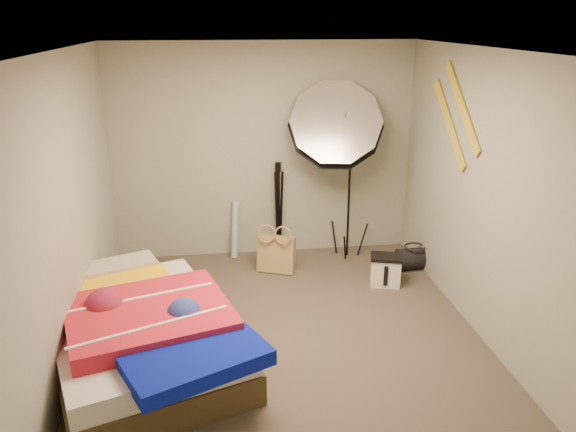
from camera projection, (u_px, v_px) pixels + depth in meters
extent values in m
plane|color=#4C423A|center=(286.00, 337.00, 5.08)|extent=(4.00, 4.00, 0.00)
plane|color=silver|center=(285.00, 50.00, 4.24)|extent=(4.00, 4.00, 0.00)
plane|color=gray|center=(264.00, 152.00, 6.53)|extent=(3.50, 0.00, 3.50)
plane|color=gray|center=(337.00, 334.00, 2.79)|extent=(3.50, 0.00, 3.50)
plane|color=gray|center=(67.00, 216.00, 4.44)|extent=(0.00, 4.00, 4.00)
plane|color=gray|center=(485.00, 198.00, 4.88)|extent=(0.00, 4.00, 4.00)
cube|color=tan|center=(276.00, 254.00, 6.33)|extent=(0.46, 0.33, 0.43)
cylinder|color=#539CB4|center=(235.00, 230.00, 6.69)|extent=(0.14, 0.21, 0.69)
cube|color=white|center=(386.00, 271.00, 6.03)|extent=(0.36, 0.30, 0.31)
cylinder|color=black|center=(414.00, 258.00, 6.43)|extent=(0.42, 0.27, 0.25)
cube|color=gold|center=(462.00, 107.00, 5.20)|extent=(0.02, 0.91, 0.78)
cube|color=gold|center=(449.00, 123.00, 5.50)|extent=(0.02, 0.91, 0.78)
cube|color=#433520|center=(142.00, 349.00, 4.67)|extent=(1.95, 2.31, 0.26)
cube|color=silver|center=(140.00, 326.00, 4.60)|extent=(1.90, 2.26, 0.18)
cube|color=yellow|center=(110.00, 293.00, 4.87)|extent=(1.37, 1.30, 0.14)
cube|color=red|center=(149.00, 317.00, 4.45)|extent=(1.48, 1.35, 0.16)
cube|color=#0917A8|center=(190.00, 353.00, 4.03)|extent=(1.23, 1.13, 0.12)
cube|color=#C28899|center=(118.00, 269.00, 5.25)|extent=(0.76, 0.54, 0.14)
cylinder|color=black|center=(349.00, 188.00, 6.55)|extent=(0.04, 0.04, 1.70)
cube|color=black|center=(352.00, 120.00, 6.28)|extent=(0.08, 0.08, 0.11)
cone|color=white|center=(336.00, 127.00, 6.19)|extent=(1.38, 1.08, 1.25)
cylinder|color=black|center=(279.00, 214.00, 6.67)|extent=(0.05, 0.05, 1.05)
cube|color=black|center=(278.00, 167.00, 6.47)|extent=(0.08, 0.08, 0.11)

